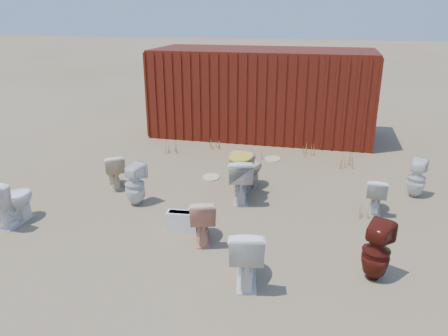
% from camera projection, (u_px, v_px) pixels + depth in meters
% --- Properties ---
extents(ground, '(100.00, 100.00, 0.00)m').
position_uv_depth(ground, '(216.00, 207.00, 7.99)').
color(ground, brown).
rests_on(ground, ground).
extents(shipping_container, '(6.00, 2.40, 2.40)m').
position_uv_depth(shipping_container, '(262.00, 93.00, 12.34)').
color(shipping_container, '#530E0D').
rests_on(shipping_container, ground).
extents(toilet_front_a, '(0.47, 0.82, 0.83)m').
position_uv_depth(toilet_front_a, '(12.00, 200.00, 7.27)').
color(toilet_front_a, white).
rests_on(toilet_front_a, ground).
extents(toilet_front_pink, '(0.61, 0.80, 0.73)m').
position_uv_depth(toilet_front_pink, '(202.00, 219.00, 6.73)').
color(toilet_front_pink, '#E59E84').
rests_on(toilet_front_pink, ground).
extents(toilet_front_c, '(0.61, 0.88, 0.82)m').
position_uv_depth(toilet_front_c, '(246.00, 254.00, 5.68)').
color(toilet_front_c, white).
rests_on(toilet_front_c, ground).
extents(toilet_front_maroon, '(0.50, 0.51, 0.82)m').
position_uv_depth(toilet_front_maroon, '(376.00, 251.00, 5.73)').
color(toilet_front_maroon, '#54160E').
rests_on(toilet_front_maroon, ground).
extents(toilet_front_e, '(0.42, 0.66, 0.64)m').
position_uv_depth(toilet_front_e, '(376.00, 194.00, 7.73)').
color(toilet_front_e, silver).
rests_on(toilet_front_e, ground).
extents(toilet_back_a, '(0.48, 0.48, 0.80)m').
position_uv_depth(toilet_back_a, '(135.00, 184.00, 7.97)').
color(toilet_back_a, white).
rests_on(toilet_back_a, ground).
extents(toilet_back_beige_left, '(0.72, 0.78, 0.70)m').
position_uv_depth(toilet_back_beige_left, '(114.00, 171.00, 8.81)').
color(toilet_back_beige_left, beige).
rests_on(toilet_back_beige_left, ground).
extents(toilet_back_beige_right, '(0.64, 0.92, 0.86)m').
position_uv_depth(toilet_back_beige_right, '(248.00, 168.00, 8.70)').
color(toilet_back_beige_right, '#C2B18E').
rests_on(toilet_back_beige_right, ground).
extents(toilet_back_yellowlid, '(0.66, 0.92, 0.84)m').
position_uv_depth(toilet_back_yellowlid, '(240.00, 179.00, 8.16)').
color(toilet_back_yellowlid, silver).
rests_on(toilet_back_yellowlid, ground).
extents(toilet_back_e, '(0.43, 0.43, 0.75)m').
position_uv_depth(toilet_back_e, '(417.00, 178.00, 8.33)').
color(toilet_back_e, white).
rests_on(toilet_back_e, ground).
extents(yellow_lid, '(0.43, 0.53, 0.02)m').
position_uv_depth(yellow_lid, '(240.00, 157.00, 8.01)').
color(yellow_lid, gold).
rests_on(yellow_lid, toilet_back_yellowlid).
extents(loose_tank, '(0.51, 0.24, 0.35)m').
position_uv_depth(loose_tank, '(182.00, 222.00, 7.05)').
color(loose_tank, silver).
rests_on(loose_tank, ground).
extents(loose_lid_near, '(0.43, 0.53, 0.02)m').
position_uv_depth(loose_lid_near, '(273.00, 159.00, 10.54)').
color(loose_lid_near, beige).
rests_on(loose_lid_near, ground).
extents(loose_lid_far, '(0.44, 0.53, 0.02)m').
position_uv_depth(loose_lid_far, '(211.00, 177.00, 9.39)').
color(loose_lid_far, beige).
rests_on(loose_lid_far, ground).
extents(weed_clump_a, '(0.36, 0.36, 0.29)m').
position_uv_depth(weed_clump_a, '(172.00, 148.00, 10.93)').
color(weed_clump_a, olive).
rests_on(weed_clump_a, ground).
extents(weed_clump_b, '(0.32, 0.32, 0.30)m').
position_uv_depth(weed_clump_b, '(256.00, 154.00, 10.44)').
color(weed_clump_b, olive).
rests_on(weed_clump_b, ground).
extents(weed_clump_c, '(0.36, 0.36, 0.31)m').
position_uv_depth(weed_clump_c, '(346.00, 161.00, 9.97)').
color(weed_clump_c, olive).
rests_on(weed_clump_c, ground).
extents(weed_clump_d, '(0.30, 0.30, 0.27)m').
position_uv_depth(weed_clump_d, '(215.00, 143.00, 11.35)').
color(weed_clump_d, olive).
rests_on(weed_clump_d, ground).
extents(weed_clump_e, '(0.34, 0.34, 0.32)m').
position_uv_depth(weed_clump_e, '(309.00, 149.00, 10.77)').
color(weed_clump_e, olive).
rests_on(weed_clump_e, ground).
extents(weed_clump_f, '(0.28, 0.28, 0.22)m').
position_uv_depth(weed_clump_f, '(367.00, 212.00, 7.53)').
color(weed_clump_f, olive).
rests_on(weed_clump_f, ground).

